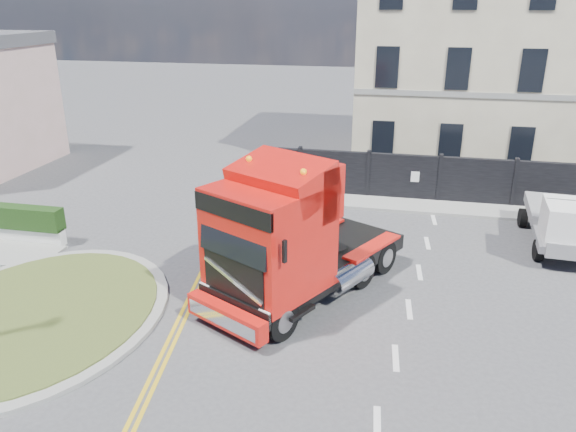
# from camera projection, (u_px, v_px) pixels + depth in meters

# --- Properties ---
(ground) EXTENTS (120.00, 120.00, 0.00)m
(ground) POSITION_uv_depth(u_px,v_px,m) (308.00, 292.00, 16.65)
(ground) COLOR #424244
(ground) RESTS_ON ground
(traffic_island) EXTENTS (6.80, 6.80, 0.17)m
(traffic_island) POSITION_uv_depth(u_px,v_px,m) (35.00, 315.00, 15.26)
(traffic_island) COLOR gray
(traffic_island) RESTS_ON ground
(hoarding_fence) EXTENTS (18.80, 0.25, 2.00)m
(hoarding_fence) POSITION_uv_depth(u_px,v_px,m) (502.00, 183.00, 23.21)
(hoarding_fence) COLOR black
(hoarding_fence) RESTS_ON ground
(georgian_building) EXTENTS (12.30, 10.30, 12.80)m
(georgian_building) POSITION_uv_depth(u_px,v_px,m) (484.00, 49.00, 28.44)
(georgian_building) COLOR beige
(georgian_building) RESTS_ON ground
(pavement_far) EXTENTS (20.00, 1.60, 0.12)m
(pavement_far) POSITION_uv_depth(u_px,v_px,m) (488.00, 211.00, 22.84)
(pavement_far) COLOR gray
(pavement_far) RESTS_ON ground
(truck) EXTENTS (5.52, 7.29, 4.14)m
(truck) POSITION_uv_depth(u_px,v_px,m) (285.00, 243.00, 15.43)
(truck) COLOR black
(truck) RESTS_ON ground
(flatbed_pickup) EXTENTS (2.31, 5.01, 2.03)m
(flatbed_pickup) POSITION_uv_depth(u_px,v_px,m) (569.00, 225.00, 18.64)
(flatbed_pickup) COLOR slate
(flatbed_pickup) RESTS_ON ground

